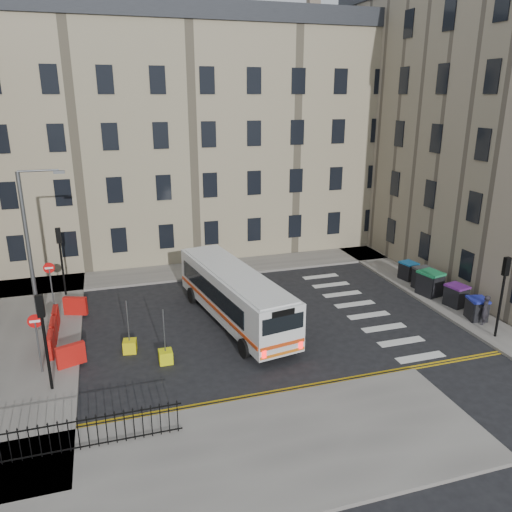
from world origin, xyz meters
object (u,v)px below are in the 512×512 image
wheelie_bin_c (430,283)px  wheelie_bin_e (408,271)px  bollard_yellow (130,346)px  streetlamp (29,250)px  wheelie_bin_a (477,309)px  pedestrian (485,310)px  wheelie_bin_b (456,295)px  bus (234,294)px  wheelie_bin_d (424,279)px  bollard_chevron (166,357)px

wheelie_bin_c → wheelie_bin_e: 2.68m
wheelie_bin_e → bollard_yellow: bearing=-177.0°
streetlamp → wheelie_bin_a: 23.03m
wheelie_bin_e → bollard_yellow: size_ratio=1.96×
wheelie_bin_c → bollard_yellow: 17.59m
bollard_yellow → pedestrian: bearing=-8.5°
streetlamp → bollard_yellow: streetlamp is taller
wheelie_bin_b → wheelie_bin_c: (-0.42, 1.85, 0.10)m
streetlamp → bus: 10.32m
wheelie_bin_c → wheelie_bin_d: bearing=63.9°
streetlamp → wheelie_bin_b: bearing=-9.6°
streetlamp → wheelie_bin_b: size_ratio=6.38×
wheelie_bin_a → wheelie_bin_e: 6.31m
bus → wheelie_bin_d: bearing=-5.8°
streetlamp → wheelie_bin_b: 22.76m
wheelie_bin_d → pedestrian: 5.17m
bus → wheelie_bin_d: (12.19, 0.82, -0.79)m
bollard_yellow → bus: bearing=17.2°
wheelie_bin_d → bollard_yellow: wheelie_bin_d is taller
bollard_chevron → wheelie_bin_a: bearing=-1.8°
bus → wheelie_bin_b: bus is taller
streetlamp → wheelie_bin_d: 22.27m
wheelie_bin_c → bollard_chevron: (-16.02, -3.12, -0.57)m
streetlamp → wheelie_bin_d: streetlamp is taller
bus → bollard_yellow: (-5.54, -1.72, -1.31)m
wheelie_bin_b → wheelie_bin_d: wheelie_bin_d is taller
streetlamp → wheelie_bin_c: bearing=-5.0°
streetlamp → bollard_chevron: streetlamp is taller
wheelie_bin_b → bollard_yellow: bearing=168.1°
wheelie_bin_e → wheelie_bin_a: bearing=-100.5°
wheelie_bin_a → wheelie_bin_e: (-0.02, 6.31, -0.02)m
bus → wheelie_bin_b: 12.56m
bollard_chevron → bollard_yellow: bearing=135.0°
bus → wheelie_bin_e: size_ratio=8.92×
pedestrian → wheelie_bin_b: bearing=-130.4°
wheelie_bin_c → wheelie_bin_e: (0.29, 2.66, -0.15)m
wheelie_bin_e → bollard_chevron: bearing=-171.1°
bus → wheelie_bin_d: size_ratio=7.87×
wheelie_bin_a → bollard_chevron: wheelie_bin_a is taller
streetlamp → wheelie_bin_c: (21.75, -1.90, -3.46)m
streetlamp → wheelie_bin_a: (22.06, -5.55, -3.60)m
wheelie_bin_a → wheelie_bin_d: wheelie_bin_d is taller
wheelie_bin_c → wheelie_bin_a: bearing=-97.3°
wheelie_bin_d → pedestrian: pedestrian is taller
wheelie_bin_b → bollard_chevron: bearing=173.2°
bus → wheelie_bin_a: size_ratio=8.38×
wheelie_bin_a → wheelie_bin_b: size_ratio=0.98×
bus → bollard_chevron: size_ratio=17.48×
bus → wheelie_bin_e: bearing=2.3°
streetlamp → wheelie_bin_a: size_ratio=6.50×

